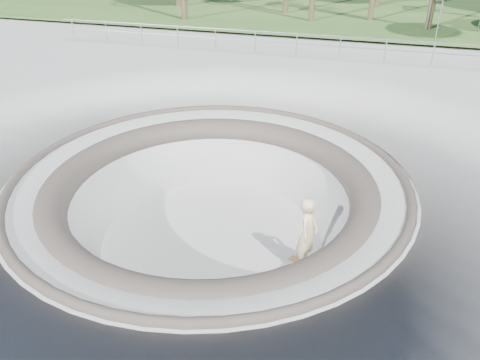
{
  "coord_description": "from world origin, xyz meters",
  "views": [
    {
      "loc": [
        3.76,
        -9.91,
        5.88
      ],
      "look_at": [
        0.74,
        0.24,
        -0.1
      ],
      "focal_mm": 35.0,
      "sensor_mm": 36.0,
      "label": 1
    }
  ],
  "objects": [
    {
      "name": "skateboard",
      "position": [
        2.7,
        -0.56,
        -1.83
      ],
      "size": [
        0.93,
        0.58,
        0.09
      ],
      "color": "olive",
      "rests_on": "ground"
    },
    {
      "name": "skater",
      "position": [
        2.7,
        -0.56,
        -0.84
      ],
      "size": [
        0.57,
        0.77,
        1.93
      ],
      "primitive_type": "imported",
      "rotation": [
        0.0,
        0.0,
        1.41
      ],
      "color": "beige",
      "rests_on": "skateboard"
    },
    {
      "name": "skate_bowl",
      "position": [
        0.0,
        0.0,
        -1.83
      ],
      "size": [
        14.0,
        14.0,
        4.1
      ],
      "color": "#AFAFAA",
      "rests_on": "ground"
    },
    {
      "name": "safety_railing",
      "position": [
        0.0,
        12.0,
        0.69
      ],
      "size": [
        25.0,
        0.06,
        1.03
      ],
      "color": "#92949A",
      "rests_on": "ground"
    },
    {
      "name": "distant_hills",
      "position": [
        3.78,
        57.17,
        -7.02
      ],
      "size": [
        103.2,
        45.0,
        28.6
      ],
      "color": "brown",
      "rests_on": "ground"
    },
    {
      "name": "ground",
      "position": [
        0.0,
        0.0,
        0.0
      ],
      "size": [
        180.0,
        180.0,
        0.0
      ],
      "primitive_type": "plane",
      "color": "#AFAFAA",
      "rests_on": "ground"
    }
  ]
}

